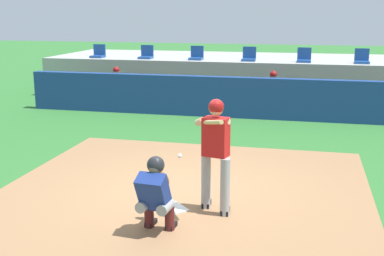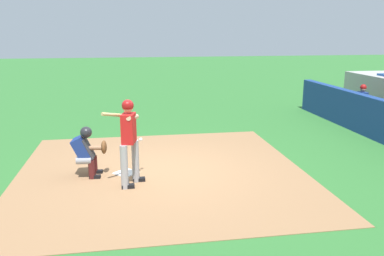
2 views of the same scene
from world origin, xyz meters
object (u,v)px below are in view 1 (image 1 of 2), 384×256
stadium_seat_4 (304,58)px  stadium_seat_0 (98,54)px  stadium_seat_1 (146,55)px  dugout_player_0 (115,86)px  stadium_seat_3 (249,57)px  catcher_crouched (156,191)px  dugout_player_1 (272,92)px  batter_at_plate (215,148)px  stadium_seat_2 (196,56)px  stadium_seat_5 (362,59)px  home_plate (171,209)px

stadium_seat_4 → stadium_seat_0: bearing=180.0°
stadium_seat_1 → stadium_seat_4: size_ratio=1.00×
dugout_player_0 → stadium_seat_3: size_ratio=2.71×
catcher_crouched → dugout_player_1: 9.00m
batter_at_plate → stadium_seat_2: bearing=104.2°
stadium_seat_0 → stadium_seat_5: same height
stadium_seat_4 → catcher_crouched: bearing=-99.5°
dugout_player_0 → dugout_player_1: same height
stadium_seat_0 → stadium_seat_2: size_ratio=1.00×
stadium_seat_3 → home_plate: bearing=-90.0°
stadium_seat_1 → stadium_seat_4: same height
stadium_seat_5 → dugout_player_0: bearing=-165.5°
dugout_player_0 → stadium_seat_0: bearing=125.3°
home_plate → catcher_crouched: bearing=-89.1°
dugout_player_0 → stadium_seat_2: bearing=41.8°
stadium_seat_1 → stadium_seat_5: 7.43m
batter_at_plate → dugout_player_1: bearing=87.9°
catcher_crouched → stadium_seat_5: bearing=71.4°
stadium_seat_0 → stadium_seat_3: 5.57m
dugout_player_0 → stadium_seat_5: (7.85, 2.03, 0.86)m
dugout_player_1 → stadium_seat_1: stadium_seat_1 is taller
home_plate → stadium_seat_0: (-5.57, 10.18, 1.51)m
catcher_crouched → stadium_seat_5: stadium_seat_5 is taller
stadium_seat_0 → dugout_player_1: bearing=-17.2°
catcher_crouched → dugout_player_0: 9.86m
home_plate → stadium_seat_2: (-1.86, 10.18, 1.51)m
home_plate → stadium_seat_5: size_ratio=0.92×
stadium_seat_1 → stadium_seat_3: bearing=0.0°
catcher_crouched → stadium_seat_3: stadium_seat_3 is taller
catcher_crouched → dugout_player_0: size_ratio=1.18×
dugout_player_1 → stadium_seat_1: (-4.70, 2.03, 0.86)m
stadium_seat_5 → stadium_seat_3: bearing=180.0°
dugout_player_1 → stadium_seat_4: stadium_seat_4 is taller
stadium_seat_1 → stadium_seat_2: (1.86, 0.00, 0.00)m
stadium_seat_3 → stadium_seat_0: bearing=180.0°
stadium_seat_4 → dugout_player_0: bearing=-161.2°
catcher_crouched → batter_at_plate: bearing=53.0°
catcher_crouched → stadium_seat_3: (-0.01, 10.98, 0.93)m
home_plate → stadium_seat_4: size_ratio=0.92×
home_plate → dugout_player_0: 9.16m
dugout_player_0 → stadium_seat_4: (5.99, 2.03, 0.86)m
batter_at_plate → stadium_seat_1: size_ratio=3.76×
dugout_player_0 → stadium_seat_1: bearing=78.4°
stadium_seat_2 → stadium_seat_5: (5.57, 0.00, 0.00)m
home_plate → stadium_seat_1: size_ratio=0.92×
stadium_seat_0 → dugout_player_0: bearing=-54.7°
batter_at_plate → home_plate: bearing=-172.0°
stadium_seat_2 → home_plate: bearing=-79.7°
stadium_seat_1 → stadium_seat_2: size_ratio=1.00×
stadium_seat_3 → stadium_seat_5: (3.71, 0.00, 0.00)m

